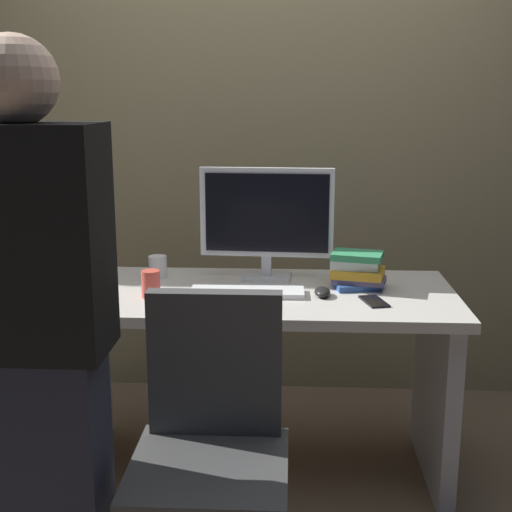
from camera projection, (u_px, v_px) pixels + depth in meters
The scene contains 12 objects.
ground_plane at pixel (257, 468), 2.87m from camera, with size 9.00×9.00×0.00m, color brown.
wall_back at pixel (266, 94), 3.39m from camera, with size 6.40×0.10×3.00m, color #8C7F5B.
desk at pixel (257, 347), 2.75m from camera, with size 1.53×0.71×0.76m.
office_chair at pixel (211, 476), 2.01m from camera, with size 0.52×0.52×0.94m.
person_at_desk at pixel (33, 354), 1.81m from camera, with size 0.40×0.24×1.64m.
monitor at pixel (267, 217), 2.82m from camera, with size 0.54×0.15×0.46m.
keyboard at pixel (247, 292), 2.64m from camera, with size 0.43×0.13×0.02m, color white.
mouse at pixel (322, 292), 2.62m from camera, with size 0.06×0.10×0.03m, color black.
cup_near_keyboard at pixel (151, 284), 2.60m from camera, with size 0.07×0.07×0.10m, color #D84C3F.
cup_by_monitor at pixel (158, 267), 2.89m from camera, with size 0.07×0.07×0.09m, color silver.
book_stack at pixel (357, 270), 2.72m from camera, with size 0.23×0.19×0.14m.
cell_phone at pixel (374, 301), 2.55m from camera, with size 0.07×0.14×0.01m, color black.
Camera 1 is at (0.13, -2.59, 1.50)m, focal length 49.08 mm.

